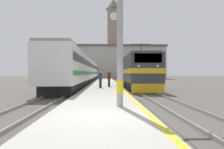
# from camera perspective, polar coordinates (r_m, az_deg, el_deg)

# --- Properties ---
(ground_plane) EXTENTS (200.00, 200.00, 0.00)m
(ground_plane) POSITION_cam_1_polar(r_m,az_deg,el_deg) (37.80, -2.09, -2.33)
(ground_plane) COLOR #514C47
(platform) EXTENTS (3.94, 140.00, 0.28)m
(platform) POSITION_cam_1_polar(r_m,az_deg,el_deg) (32.80, -2.14, -2.50)
(platform) COLOR #ADA89E
(platform) RESTS_ON ground
(rail_track_near) EXTENTS (2.83, 140.00, 0.16)m
(rail_track_near) POSITION_cam_1_polar(r_m,az_deg,el_deg) (33.00, 4.48, -2.67)
(rail_track_near) COLOR #514C47
(rail_track_near) RESTS_ON ground
(rail_track_far) EXTENTS (2.83, 140.00, 0.16)m
(rail_track_far) POSITION_cam_1_polar(r_m,az_deg,el_deg) (33.01, -8.15, -2.67)
(rail_track_far) COLOR #514C47
(rail_track_far) RESTS_ON ground
(locomotive_train) EXTENTS (2.92, 15.74, 4.75)m
(locomotive_train) POSITION_cam_1_polar(r_m,az_deg,el_deg) (26.12, 6.12, 0.69)
(locomotive_train) COLOR black
(locomotive_train) RESTS_ON ground
(passenger_train) EXTENTS (2.92, 53.02, 4.12)m
(passenger_train) POSITION_cam_1_polar(r_m,az_deg,el_deg) (41.24, -6.87, 0.98)
(passenger_train) COLOR black
(passenger_train) RESTS_ON ground
(catenary_mast) EXTENTS (3.22, 0.31, 7.74)m
(catenary_mast) POSITION_cam_1_polar(r_m,az_deg,el_deg) (10.23, 2.72, 13.55)
(catenary_mast) COLOR #9E9EA3
(catenary_mast) RESTS_ON platform
(person_on_platform) EXTENTS (0.34, 0.34, 1.72)m
(person_on_platform) POSITION_cam_1_polar(r_m,az_deg,el_deg) (22.42, -3.04, -1.19)
(person_on_platform) COLOR #23232D
(person_on_platform) RESTS_ON platform
(second_waiting_passenger) EXTENTS (0.34, 0.34, 1.81)m
(second_waiting_passenger) POSITION_cam_1_polar(r_m,az_deg,el_deg) (24.05, -0.78, -0.95)
(second_waiting_passenger) COLOR #23232D
(second_waiting_passenger) RESTS_ON platform
(clock_tower) EXTENTS (5.16, 5.16, 27.39)m
(clock_tower) POSITION_cam_1_polar(r_m,az_deg,el_deg) (76.21, 0.38, 10.03)
(clock_tower) COLOR gray
(clock_tower) RESTS_ON ground
(station_building) EXTENTS (29.37, 9.45, 10.21)m
(station_building) POSITION_cam_1_polar(r_m,az_deg,el_deg) (68.29, 1.32, 3.19)
(station_building) COLOR #A8A399
(station_building) RESTS_ON ground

